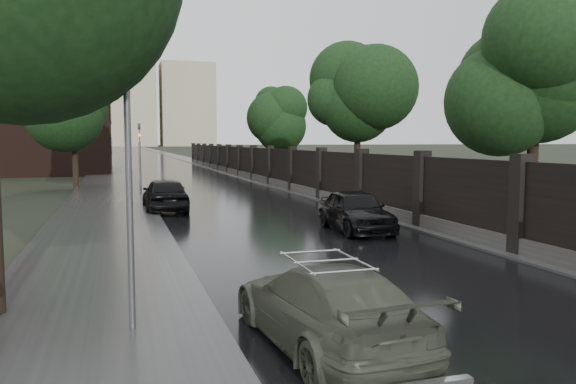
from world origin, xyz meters
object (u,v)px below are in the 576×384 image
(tree_right_b, at_px, (358,107))
(car_right_near, at_px, (355,211))
(hatchback_left, at_px, (165,194))
(tree_right_c, at_px, (272,119))
(tree_left_far, at_px, (73,105))
(tree_right_a, at_px, (536,82))
(lamp_post, at_px, (129,166))
(traffic_light, at_px, (140,152))
(volga_sedan, at_px, (326,306))

(tree_right_b, xyz_separation_m, car_right_near, (-5.44, -12.06, -4.25))
(tree_right_b, relative_size, hatchback_left, 1.60)
(car_right_near, bearing_deg, tree_right_c, 82.61)
(tree_left_far, distance_m, tree_right_a, 26.91)
(lamp_post, bearing_deg, traffic_light, 87.32)
(traffic_light, distance_m, car_right_near, 16.43)
(tree_right_b, height_order, hatchback_left, tree_right_b)
(tree_right_a, height_order, volga_sedan, tree_right_a)
(tree_right_a, distance_m, volga_sedan, 13.47)
(lamp_post, xyz_separation_m, volga_sedan, (2.72, -1.19, -2.05))
(traffic_light, relative_size, car_right_near, 0.97)
(car_right_near, bearing_deg, tree_right_b, 68.59)
(tree_left_far, distance_m, hatchback_left, 14.32)
(tree_right_c, distance_m, lamp_post, 40.67)
(tree_right_a, distance_m, hatchback_left, 14.98)
(tree_right_a, distance_m, traffic_light, 20.85)
(tree_right_a, height_order, hatchback_left, tree_right_a)
(tree_right_b, bearing_deg, hatchback_left, -156.36)
(tree_right_c, xyz_separation_m, traffic_light, (-11.80, -15.01, -2.55))
(tree_left_far, relative_size, volga_sedan, 1.72)
(volga_sedan, height_order, car_right_near, car_right_near)
(volga_sedan, xyz_separation_m, hatchback_left, (-0.92, 16.83, 0.12))
(tree_right_b, bearing_deg, car_right_near, -114.27)
(volga_sedan, distance_m, car_right_near, 10.73)
(tree_right_a, relative_size, volga_sedan, 1.64)
(tree_right_a, bearing_deg, hatchback_left, 140.53)
(tree_right_b, relative_size, tree_right_c, 1.00)
(volga_sedan, distance_m, hatchback_left, 16.86)
(lamp_post, height_order, volga_sedan, lamp_post)
(tree_right_a, xyz_separation_m, volga_sedan, (-10.18, -7.69, -4.33))
(volga_sedan, bearing_deg, tree_right_a, -147.08)
(tree_right_c, relative_size, car_right_near, 1.70)
(volga_sedan, bearing_deg, tree_right_b, -119.30)
(tree_right_a, distance_m, car_right_near, 7.17)
(hatchback_left, bearing_deg, traffic_light, -85.17)
(tree_left_far, distance_m, lamp_post, 28.73)
(tree_right_b, bearing_deg, lamp_post, -122.18)
(traffic_light, distance_m, volga_sedan, 24.81)
(tree_left_far, height_order, tree_right_a, tree_left_far)
(tree_right_c, bearing_deg, car_right_near, -100.26)
(tree_right_c, bearing_deg, tree_right_a, -90.00)
(traffic_light, bearing_deg, lamp_post, -92.68)
(lamp_post, height_order, car_right_near, lamp_post)
(traffic_light, xyz_separation_m, car_right_near, (6.36, -15.06, -1.69))
(lamp_post, bearing_deg, tree_left_far, 95.21)
(tree_left_far, distance_m, car_right_near, 22.90)
(tree_left_far, xyz_separation_m, lamp_post, (2.60, -28.50, -2.57))
(lamp_post, height_order, traffic_light, lamp_post)
(tree_right_a, relative_size, tree_right_c, 1.00)
(tree_right_b, distance_m, volga_sedan, 24.35)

